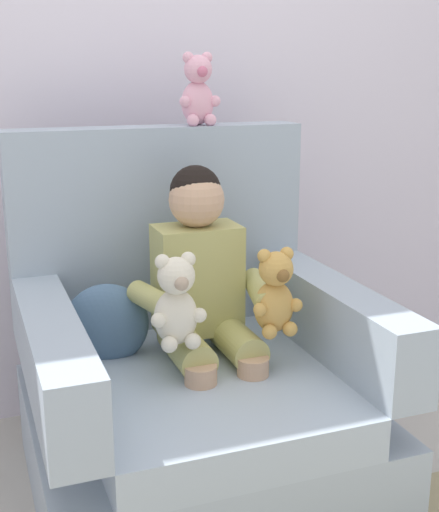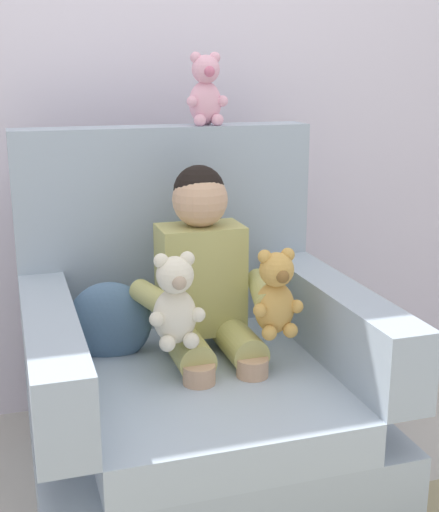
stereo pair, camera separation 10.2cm
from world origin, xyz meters
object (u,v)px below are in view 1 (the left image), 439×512
object	(u,v)px
plush_cream	(176,303)
plush_pink_on_backrest	(198,92)
seated_child	(204,289)
plush_honey	(275,294)
armchair	(192,385)
throw_pillow	(107,325)

from	to	relation	value
plush_cream	plush_pink_on_backrest	world-z (taller)	plush_pink_on_backrest
seated_child	plush_honey	world-z (taller)	seated_child
armchair	plush_pink_on_backrest	bearing A→B (deg)	67.22
plush_honey	plush_pink_on_backrest	bearing A→B (deg)	99.86
armchair	throw_pillow	size ratio (longest dim) A/B	4.22
seated_child	plush_cream	world-z (taller)	seated_child
plush_pink_on_backrest	throw_pillow	size ratio (longest dim) A/B	0.91
seated_child	plush_pink_on_backrest	world-z (taller)	plush_pink_on_backrest
seated_child	armchair	bearing A→B (deg)	-162.87
throw_pillow	plush_cream	bearing A→B (deg)	-59.51
plush_cream	plush_pink_on_backrest	bearing A→B (deg)	57.43
armchair	seated_child	distance (m)	0.30
armchair	plush_honey	bearing A→B (deg)	-34.07
plush_pink_on_backrest	plush_cream	bearing A→B (deg)	-123.26
plush_honey	plush_cream	bearing A→B (deg)	-179.81
plush_cream	throw_pillow	xyz separation A→B (m)	(-0.15, 0.25, -0.13)
plush_pink_on_backrest	throw_pillow	distance (m)	0.81
plush_pink_on_backrest	throw_pillow	world-z (taller)	plush_pink_on_backrest
plush_cream	seated_child	bearing A→B (deg)	41.80
plush_honey	throw_pillow	bearing A→B (deg)	151.56
armchair	plush_honey	distance (m)	0.40
seated_child	plush_cream	size ratio (longest dim) A/B	3.08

